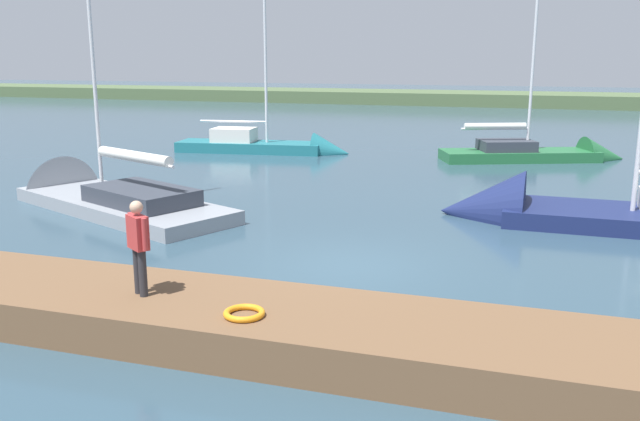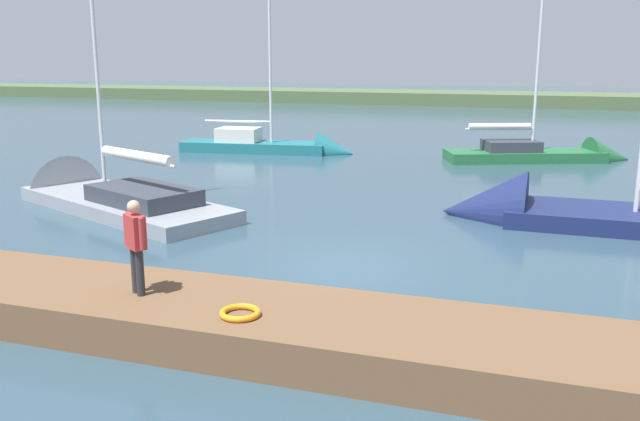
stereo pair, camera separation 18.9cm
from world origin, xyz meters
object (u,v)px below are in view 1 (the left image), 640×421
sailboat_behind_pier (547,157)px  sailboat_near_dock (581,217)px  person_on_dock (138,242)px  sailboat_outer_mooring (273,149)px  sailboat_far_right (87,200)px  life_ring_buoy (244,313)px

sailboat_behind_pier → sailboat_near_dock: sailboat_near_dock is taller
person_on_dock → sailboat_near_dock: bearing=177.8°
sailboat_outer_mooring → sailboat_near_dock: sailboat_near_dock is taller
sailboat_outer_mooring → sailboat_near_dock: bearing=-45.4°
sailboat_behind_pier → sailboat_far_right: size_ratio=0.88×
sailboat_near_dock → sailboat_far_right: size_ratio=1.06×
person_on_dock → life_ring_buoy: bearing=113.6°
life_ring_buoy → sailboat_far_right: size_ratio=0.06×
sailboat_behind_pier → person_on_dock: size_ratio=5.84×
life_ring_buoy → sailboat_near_dock: sailboat_near_dock is taller
life_ring_buoy → person_on_dock: person_on_dock is taller
life_ring_buoy → person_on_dock: bearing=-10.0°
sailboat_outer_mooring → person_on_dock: (-6.17, 21.51, 1.46)m
life_ring_buoy → sailboat_outer_mooring: 23.39m
sailboat_far_right → person_on_dock: bearing=154.7°
life_ring_buoy → sailboat_far_right: 13.36m
sailboat_far_right → sailboat_behind_pier: bearing=-111.9°
sailboat_behind_pier → person_on_dock: sailboat_behind_pier is taller
sailboat_far_right → person_on_dock: sailboat_far_right is taller
sailboat_behind_pier → sailboat_near_dock: (-0.84, 12.42, 0.06)m
life_ring_buoy → person_on_dock: size_ratio=0.40×
sailboat_behind_pier → sailboat_far_right: 20.29m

